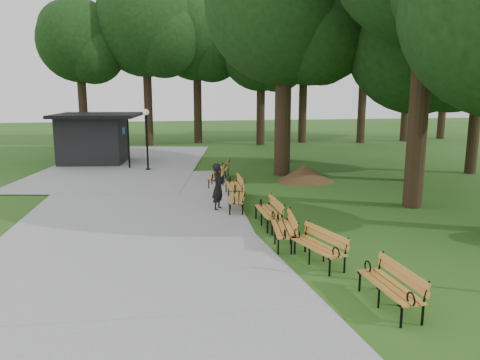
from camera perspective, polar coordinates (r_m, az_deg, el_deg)
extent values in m
plane|color=#224E16|center=(14.51, 2.35, -6.37)|extent=(100.00, 100.00, 0.00)
cube|color=gray|center=(17.14, -13.00, -3.80)|extent=(12.00, 38.00, 0.06)
imported|color=black|center=(16.94, -2.64, -0.83)|extent=(0.65, 0.74, 1.71)
cylinder|color=black|center=(25.49, -11.16, 4.46)|extent=(0.10, 0.10, 3.00)
sphere|color=white|center=(25.36, -11.29, 8.04)|extent=(0.32, 0.32, 0.32)
cone|color=#47301C|center=(22.36, 7.86, 0.80)|extent=(2.31, 2.31, 0.79)
cylinder|color=black|center=(18.22, 20.92, 9.98)|extent=(0.70, 0.70, 8.45)
cylinder|color=black|center=(23.50, 20.36, 7.02)|extent=(0.60, 0.60, 5.93)
sphere|color=black|center=(23.56, 20.95, 15.58)|extent=(6.69, 6.69, 6.69)
cylinder|color=black|center=(23.66, 5.22, 9.67)|extent=(0.80, 0.80, 7.56)
sphere|color=black|center=(23.97, 5.42, 20.46)|extent=(7.68, 7.68, 7.68)
cylinder|color=black|center=(28.07, 5.33, 9.71)|extent=(0.76, 0.76, 7.40)
sphere|color=black|center=(28.31, 5.50, 18.63)|extent=(7.24, 7.24, 7.24)
cylinder|color=black|center=(26.85, 26.55, 7.10)|extent=(0.56, 0.56, 6.04)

